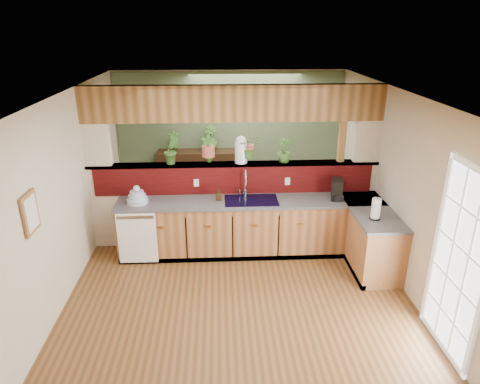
{
  "coord_description": "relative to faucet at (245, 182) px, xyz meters",
  "views": [
    {
      "loc": [
        -0.24,
        -5.09,
        3.46
      ],
      "look_at": [
        0.06,
        0.7,
        1.15
      ],
      "focal_mm": 32.0,
      "sensor_mm": 36.0,
      "label": 1
    }
  ],
  "objects": [
    {
      "name": "ceiling",
      "position": [
        -0.16,
        -1.13,
        1.45
      ],
      "size": [
        4.6,
        7.0,
        0.01
      ],
      "primitive_type": "cube",
      "color": "brown",
      "rests_on": "ground"
    },
    {
      "name": "shelf_plant_b",
      "position": [
        -0.57,
        2.12,
        0.15
      ],
      "size": [
        0.36,
        0.36,
        0.51
      ],
      "primitive_type": "imported",
      "rotation": [
        0.0,
        0.0,
        0.29
      ],
      "color": "#2D561D",
      "rests_on": "shelving_console"
    },
    {
      "name": "dish_stack",
      "position": [
        -1.65,
        -0.17,
        -0.16
      ],
      "size": [
        0.32,
        0.32,
        0.28
      ],
      "color": "#A6B8D6",
      "rests_on": "countertop"
    },
    {
      "name": "wall_left",
      "position": [
        -2.46,
        -1.13,
        0.15
      ],
      "size": [
        0.02,
        7.0,
        2.6
      ],
      "primitive_type": "cube",
      "color": "beige",
      "rests_on": "ground"
    },
    {
      "name": "countertop",
      "position": [
        0.67,
        -0.26,
        -0.7
      ],
      "size": [
        4.14,
        1.52,
        0.9
      ],
      "color": "brown",
      "rests_on": "ground"
    },
    {
      "name": "dishwasher",
      "position": [
        -1.64,
        -0.47,
        -0.69
      ],
      "size": [
        0.58,
        0.03,
        0.82
      ],
      "color": "white",
      "rests_on": "ground"
    },
    {
      "name": "faucet",
      "position": [
        0.0,
        0.0,
        0.0
      ],
      "size": [
        0.2,
        0.2,
        0.46
      ],
      "color": "#B7B7B2",
      "rests_on": "countertop"
    },
    {
      "name": "navy_sink",
      "position": [
        0.09,
        -0.16,
        -0.32
      ],
      "size": [
        0.82,
        0.5,
        0.18
      ],
      "color": "black",
      "rests_on": "countertop"
    },
    {
      "name": "glass_jar",
      "position": [
        -0.05,
        0.22,
        0.46
      ],
      "size": [
        0.19,
        0.19,
        0.43
      ],
      "color": "silver",
      "rests_on": "pass_through_ledge"
    },
    {
      "name": "shelving_console",
      "position": [
        -0.82,
        2.12,
        -0.65
      ],
      "size": [
        1.63,
        0.45,
        1.08
      ],
      "primitive_type": "cube",
      "rotation": [
        0.0,
        0.0,
        -0.01
      ],
      "color": "black",
      "rests_on": "ground"
    },
    {
      "name": "shelf_plant_a",
      "position": [
        -1.29,
        2.12,
        0.11
      ],
      "size": [
        0.25,
        0.2,
        0.42
      ],
      "primitive_type": "imported",
      "rotation": [
        0.0,
        0.0,
        0.26
      ],
      "color": "#2D561D",
      "rests_on": "shelving_console"
    },
    {
      "name": "pass_through_ledge",
      "position": [
        -0.16,
        0.22,
        0.22
      ],
      "size": [
        4.6,
        0.21,
        0.04
      ],
      "primitive_type": "cube",
      "color": "brown",
      "rests_on": "ground"
    },
    {
      "name": "header_beam",
      "position": [
        -0.16,
        0.22,
        1.18
      ],
      "size": [
        4.6,
        0.15,
        0.55
      ],
      "primitive_type": "cube",
      "color": "brown",
      "rests_on": "ground"
    },
    {
      "name": "hanging_plant_a",
      "position": [
        -0.56,
        0.22,
        0.62
      ],
      "size": [
        0.23,
        0.2,
        0.56
      ],
      "color": "brown",
      "rests_on": "header_beam"
    },
    {
      "name": "hanging_plant_b",
      "position": [
        0.07,
        0.22,
        0.66
      ],
      "size": [
        0.38,
        0.35,
        0.51
      ],
      "color": "brown",
      "rests_on": "header_beam"
    },
    {
      "name": "ledge_plant_right",
      "position": [
        0.63,
        0.22,
        0.44
      ],
      "size": [
        0.27,
        0.27,
        0.38
      ],
      "primitive_type": "imported",
      "rotation": [
        0.0,
        0.0,
        0.29
      ],
      "color": "#2D561D",
      "rests_on": "pass_through_ledge"
    },
    {
      "name": "paper_towel",
      "position": [
        1.76,
        -0.92,
        -0.1
      ],
      "size": [
        0.15,
        0.15,
        0.33
      ],
      "color": "black",
      "rests_on": "countertop"
    },
    {
      "name": "wall_back",
      "position": [
        -0.16,
        2.37,
        0.15
      ],
      "size": [
        4.6,
        0.02,
        2.6
      ],
      "primitive_type": "cube",
      "color": "beige",
      "rests_on": "ground"
    },
    {
      "name": "framed_print",
      "position": [
        -2.44,
        -1.93,
        0.4
      ],
      "size": [
        0.04,
        0.35,
        0.45
      ],
      "color": "brown",
      "rests_on": "wall_left"
    },
    {
      "name": "ground",
      "position": [
        -0.16,
        -1.13,
        -1.15
      ],
      "size": [
        4.6,
        7.0,
        0.01
      ],
      "primitive_type": "cube",
      "color": "brown",
      "rests_on": "ground"
    },
    {
      "name": "pass_through_partition",
      "position": [
        -0.13,
        0.22,
        0.05
      ],
      "size": [
        4.6,
        0.21,
        2.6
      ],
      "color": "beige",
      "rests_on": "ground"
    },
    {
      "name": "sage_backwall",
      "position": [
        -0.16,
        2.35,
        0.15
      ],
      "size": [
        4.55,
        0.02,
        2.55
      ],
      "primitive_type": "cube",
      "color": "#4A6042",
      "rests_on": "ground"
    },
    {
      "name": "wall_right",
      "position": [
        2.14,
        -1.13,
        0.15
      ],
      "size": [
        0.02,
        7.0,
        2.6
      ],
      "primitive_type": "cube",
      "color": "beige",
      "rests_on": "ground"
    },
    {
      "name": "soap_dispenser",
      "position": [
        -0.41,
        -0.12,
        -0.15
      ],
      "size": [
        0.09,
        0.1,
        0.19
      ],
      "primitive_type": "imported",
      "rotation": [
        0.0,
        0.0,
        0.11
      ],
      "color": "#3C2815",
      "rests_on": "countertop"
    },
    {
      "name": "coffee_maker",
      "position": [
        1.41,
        -0.17,
        -0.1
      ],
      "size": [
        0.17,
        0.28,
        0.32
      ],
      "rotation": [
        0.0,
        0.0,
        -0.26
      ],
      "color": "black",
      "rests_on": "countertop"
    },
    {
      "name": "french_door",
      "position": [
        2.11,
        -2.43,
        -0.1
      ],
      "size": [
        0.06,
        1.02,
        2.16
      ],
      "primitive_type": "cube",
      "color": "white",
      "rests_on": "ground"
    },
    {
      "name": "ledge_plant_left",
      "position": [
        -1.13,
        0.22,
        0.47
      ],
      "size": [
        0.29,
        0.26,
        0.44
      ],
      "primitive_type": "imported",
      "rotation": [
        0.0,
        0.0,
        0.29
      ],
      "color": "#2D561D",
      "rests_on": "pass_through_ledge"
    },
    {
      "name": "floor_plant",
      "position": [
        0.72,
        1.59,
        -0.77
      ],
      "size": [
        0.84,
        0.79,
        0.75
      ],
      "primitive_type": "imported",
      "rotation": [
        0.0,
        0.0,
        -0.37
      ],
      "color": "#2D561D",
      "rests_on": "ground"
    }
  ]
}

